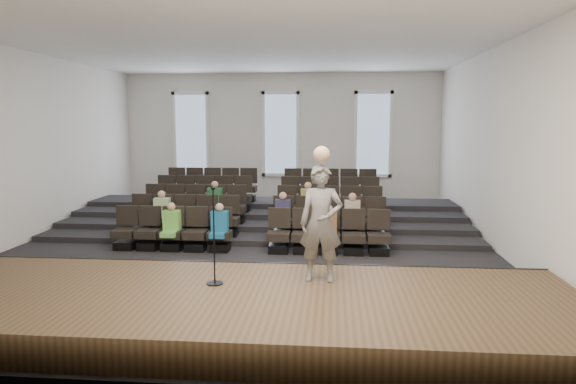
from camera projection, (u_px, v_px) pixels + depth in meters
The scene contains 14 objects.
ground at pixel (253, 246), 13.10m from camera, with size 14.00×14.00×0.00m, color black.
ceiling at pixel (251, 45), 12.43m from camera, with size 12.00×14.00×0.02m, color white.
wall_back at pixel (281, 139), 19.70m from camera, with size 12.00×0.04×5.00m, color silver.
wall_front at pixel (155, 178), 5.84m from camera, with size 12.00×0.04×5.00m, color silver.
wall_left at pixel (23, 147), 13.29m from camera, with size 0.04×14.00×5.00m, color silver.
wall_right at pixel (501, 149), 12.24m from camera, with size 0.04×14.00×5.00m, color silver.
stage at pixel (202, 308), 8.03m from camera, with size 11.80×3.60×0.50m, color #4F3922.
stage_lip at pixel (226, 275), 9.78m from camera, with size 11.80×0.06×0.52m, color black.
risers at pixel (269, 216), 16.20m from camera, with size 11.80×4.80×0.60m.
seating_rows at pixel (261, 210), 14.53m from camera, with size 6.80×4.70×1.67m.
windows at pixel (281, 134), 19.60m from camera, with size 8.44×0.10×3.24m.
audience at pixel (255, 213), 13.31m from camera, with size 5.45×2.64×1.10m.
speaker at pixel (321, 223), 8.49m from camera, with size 0.71×0.47×1.94m, color slate.
mic_stand at pixel (214, 255), 8.34m from camera, with size 0.27×0.27×1.62m.
Camera 1 is at (2.02, -12.67, 3.11)m, focal length 32.00 mm.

